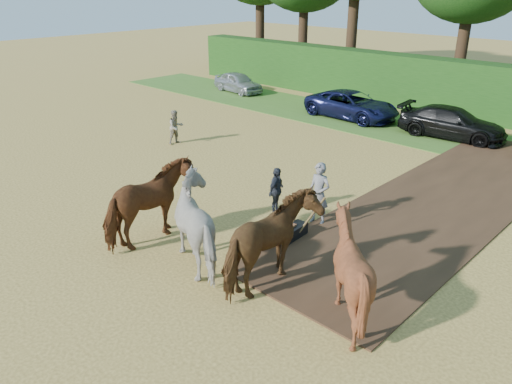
{
  "coord_description": "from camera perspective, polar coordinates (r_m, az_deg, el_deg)",
  "views": [
    {
      "loc": [
        7.61,
        -8.95,
        7.0
      ],
      "look_at": [
        -1.46,
        0.56,
        1.4
      ],
      "focal_mm": 35.0,
      "sensor_mm": 36.0,
      "label": 1
    }
  ],
  "objects": [
    {
      "name": "spectator_near",
      "position": [
        23.34,
        -9.14,
        7.34
      ],
      "size": [
        0.67,
        0.82,
        1.57
      ],
      "primitive_type": "imported",
      "rotation": [
        0.0,
        0.0,
        1.46
      ],
      "color": "#B2A88C",
      "rests_on": "ground"
    },
    {
      "name": "plough_team",
      "position": [
        12.53,
        -1.8,
        -4.66
      ],
      "size": [
        7.77,
        5.96,
        2.36
      ],
      "color": "brown",
      "rests_on": "ground"
    },
    {
      "name": "ground",
      "position": [
        13.68,
        2.84,
        -7.74
      ],
      "size": [
        120.0,
        120.0,
        0.0
      ],
      "primitive_type": "plane",
      "color": "gold",
      "rests_on": "ground"
    },
    {
      "name": "spectator_far",
      "position": [
        15.98,
        2.33,
        0.14
      ],
      "size": [
        0.61,
        0.98,
        1.55
      ],
      "primitive_type": "imported",
      "rotation": [
        0.0,
        0.0,
        1.84
      ],
      "color": "#22262E",
      "rests_on": "ground"
    },
    {
      "name": "grass_verge",
      "position": [
        25.17,
        24.33,
        4.89
      ],
      "size": [
        50.0,
        5.0,
        0.03
      ],
      "primitive_type": "cube",
      "color": "#38601E",
      "rests_on": "ground"
    },
    {
      "name": "earth_strip",
      "position": [
        18.45,
        20.92,
        -0.74
      ],
      "size": [
        4.5,
        17.0,
        0.05
      ],
      "primitive_type": "cube",
      "color": "#472D1C",
      "rests_on": "ground"
    },
    {
      "name": "parked_cars",
      "position": [
        25.21,
        23.59,
        6.67
      ],
      "size": [
        35.85,
        3.1,
        1.46
      ],
      "color": "#A4A5AA",
      "rests_on": "ground"
    }
  ]
}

